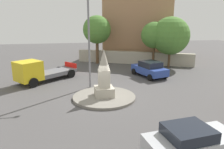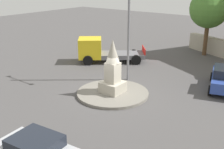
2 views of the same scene
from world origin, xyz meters
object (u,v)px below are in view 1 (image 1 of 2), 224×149
truck_yellow_passing (38,72)px  tree_mid_cluster (97,30)px  monument (104,77)px  car_blue_approaching (150,69)px  corner_building (140,29)px  car_silver_parked_right (192,142)px  tree_far_corner (170,36)px  streetlamp (89,25)px  tree_near_wall (154,35)px

truck_yellow_passing → tree_mid_cluster: tree_mid_cluster is taller
monument → car_blue_approaching: monument is taller
car_blue_approaching → corner_building: 12.74m
car_silver_parked_right → tree_far_corner: (7.09, 16.62, 3.03)m
streetlamp → corner_building: streetlamp is taller
car_blue_approaching → truck_yellow_passing: bearing=-179.8°
monument → corner_building: 19.28m
car_blue_approaching → truck_yellow_passing: (-10.74, -0.03, 0.21)m
truck_yellow_passing → tree_near_wall: 14.05m
truck_yellow_passing → tree_near_wall: bearing=19.5°
tree_near_wall → monument: bearing=-128.4°
streetlamp → monument: bearing=-75.1°
car_blue_approaching → tree_mid_cluster: tree_mid_cluster is taller
car_silver_parked_right → tree_near_wall: size_ratio=0.75×
truck_yellow_passing → corner_building: (13.70, 11.92, 3.27)m
car_silver_parked_right → corner_building: bearing=76.1°
monument → streetlamp: streetlamp is taller
corner_building → tree_mid_cluster: bearing=-150.5°
monument → car_silver_parked_right: size_ratio=0.84×
tree_mid_cluster → car_silver_parked_right: bearing=-87.0°
streetlamp → tree_far_corner: bearing=31.1°
streetlamp → tree_far_corner: 11.98m
car_blue_approaching → truck_yellow_passing: 10.74m
streetlamp → tree_near_wall: (8.51, 6.98, -1.37)m
monument → corner_building: (8.48, 17.10, 2.69)m
car_blue_approaching → tree_far_corner: (3.93, 3.74, 2.98)m
monument → corner_building: size_ratio=0.36×
car_silver_parked_right → truck_yellow_passing: (-7.57, 12.85, 0.27)m
car_blue_approaching → tree_near_wall: (2.24, 4.57, 3.01)m
streetlamp → corner_building: size_ratio=0.93×
corner_building → tree_mid_cluster: corner_building is taller
tree_mid_cluster → tree_far_corner: tree_mid_cluster is taller
tree_near_wall → tree_far_corner: (1.69, -0.84, -0.03)m
monument → tree_near_wall: bearing=51.6°
car_silver_parked_right → car_blue_approaching: bearing=76.2°
truck_yellow_passing → corner_building: bearing=41.0°
corner_building → tree_near_wall: (-0.72, -7.32, -0.47)m
tree_far_corner → car_blue_approaching: bearing=-136.4°
monument → tree_mid_cluster: (1.26, 13.01, 2.78)m
monument → car_silver_parked_right: 8.07m
tree_mid_cluster → tree_far_corner: bearing=-26.4°
tree_near_wall → tree_mid_cluster: bearing=153.6°
streetlamp → truck_yellow_passing: (-4.47, 2.37, -4.17)m
streetlamp → tree_near_wall: 11.09m
tree_near_wall → truck_yellow_passing: bearing=-160.5°
monument → streetlamp: (-0.75, 2.80, 3.59)m
car_blue_approaching → tree_far_corner: 6.18m
truck_yellow_passing → tree_near_wall: tree_near_wall is taller
streetlamp → tree_mid_cluster: bearing=78.9°
tree_near_wall → streetlamp: bearing=-140.7°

